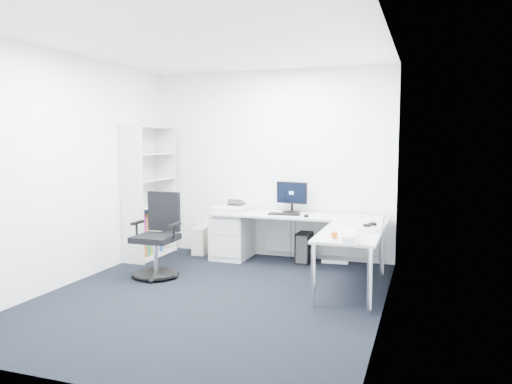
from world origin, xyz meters
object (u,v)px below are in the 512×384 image
(bookshelf, at_px, (149,192))
(task_chair, at_px, (155,236))
(l_desk, at_px, (294,244))
(laptop, at_px, (368,221))
(monitor, at_px, (292,197))

(bookshelf, bearing_deg, task_chair, -55.86)
(l_desk, xyz_separation_m, laptop, (1.01, -0.60, 0.45))
(bookshelf, distance_m, monitor, 2.06)
(monitor, bearing_deg, l_desk, -61.95)
(task_chair, bearing_deg, l_desk, 30.62)
(bookshelf, bearing_deg, monitor, 12.71)
(l_desk, bearing_deg, bookshelf, 178.68)
(l_desk, bearing_deg, laptop, -30.68)
(task_chair, bearing_deg, bookshelf, 123.92)
(task_chair, height_order, laptop, task_chair)
(l_desk, xyz_separation_m, monitor, (-0.17, 0.50, 0.56))
(task_chair, relative_size, laptop, 3.39)
(bookshelf, bearing_deg, laptop, -11.53)
(laptop, bearing_deg, monitor, 138.48)
(l_desk, relative_size, bookshelf, 1.23)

